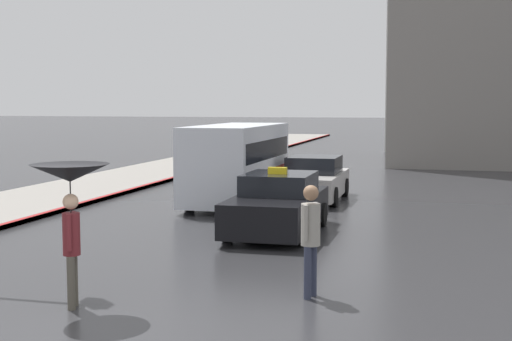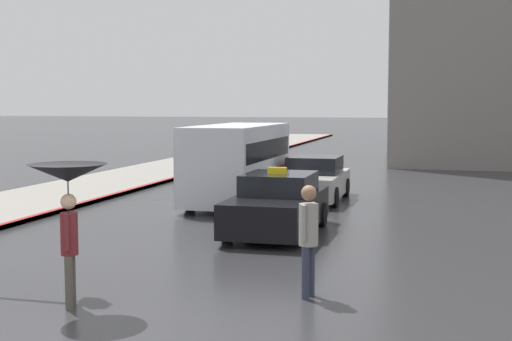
% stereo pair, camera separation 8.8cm
% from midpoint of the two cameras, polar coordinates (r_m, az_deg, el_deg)
% --- Properties ---
extents(ground_plane, '(300.00, 300.00, 0.00)m').
position_cam_midpoint_polar(ground_plane, '(10.20, -15.08, -12.41)').
color(ground_plane, '#2D2D30').
extents(taxi, '(1.91, 4.15, 1.59)m').
position_cam_midpoint_polar(taxi, '(16.95, 1.61, -2.83)').
color(taxi, black).
rests_on(taxi, ground_plane).
extents(sedan_red, '(1.91, 4.12, 1.40)m').
position_cam_midpoint_polar(sedan_red, '(22.83, 4.49, -0.77)').
color(sedan_red, '#B7B2AD').
rests_on(sedan_red, ground_plane).
extents(ambulance_van, '(2.12, 5.64, 2.43)m').
position_cam_midpoint_polar(ambulance_van, '(21.95, -1.64, 0.84)').
color(ambulance_van, silver).
rests_on(ambulance_van, ground_plane).
extents(pedestrian_with_umbrella, '(1.18, 1.18, 2.19)m').
position_cam_midpoint_polar(pedestrian_with_umbrella, '(10.99, -14.87, -1.28)').
color(pedestrian_with_umbrella, '#4C473D').
rests_on(pedestrian_with_umbrella, ground_plane).
extents(pedestrian_man, '(0.37, 0.46, 1.81)m').
position_cam_midpoint_polar(pedestrian_man, '(11.33, 4.17, -4.83)').
color(pedestrian_man, '#2D3347').
rests_on(pedestrian_man, ground_plane).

